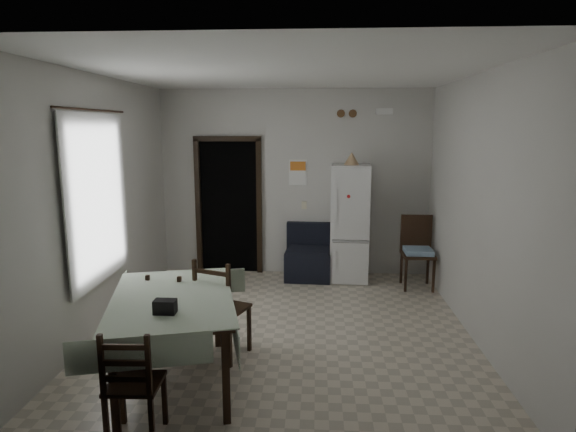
% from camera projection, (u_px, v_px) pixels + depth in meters
% --- Properties ---
extents(ground, '(4.50, 4.50, 0.00)m').
position_uv_depth(ground, '(285.00, 329.00, 5.61)').
color(ground, '#BEB29B').
rests_on(ground, ground).
extents(ceiling, '(4.20, 4.50, 0.02)m').
position_uv_depth(ceiling, '(285.00, 71.00, 5.08)').
color(ceiling, white).
rests_on(ceiling, ground).
extents(wall_back, '(4.20, 0.02, 2.90)m').
position_uv_depth(wall_back, '(295.00, 183.00, 7.55)').
color(wall_back, beige).
rests_on(wall_back, ground).
extents(wall_front, '(4.20, 0.02, 2.90)m').
position_uv_depth(wall_front, '(263.00, 263.00, 3.14)').
color(wall_front, beige).
rests_on(wall_front, ground).
extents(wall_left, '(0.02, 4.50, 2.90)m').
position_uv_depth(wall_left, '(101.00, 205.00, 5.47)').
color(wall_left, beige).
rests_on(wall_left, ground).
extents(wall_right, '(0.02, 4.50, 2.90)m').
position_uv_depth(wall_right, '(478.00, 209.00, 5.22)').
color(wall_right, beige).
rests_on(wall_right, ground).
extents(doorway, '(1.06, 0.52, 2.22)m').
position_uv_depth(doorway, '(231.00, 205.00, 7.89)').
color(doorway, black).
rests_on(doorway, ground).
extents(window_recess, '(0.10, 1.20, 1.60)m').
position_uv_depth(window_recess, '(88.00, 199.00, 5.26)').
color(window_recess, silver).
rests_on(window_recess, ground).
extents(curtain, '(0.02, 1.45, 1.85)m').
position_uv_depth(curtain, '(98.00, 199.00, 5.25)').
color(curtain, beige).
rests_on(curtain, ground).
extents(curtain_rod, '(0.02, 1.60, 0.02)m').
position_uv_depth(curtain_rod, '(92.00, 110.00, 5.08)').
color(curtain_rod, black).
rests_on(curtain_rod, ground).
extents(calendar, '(0.28, 0.02, 0.40)m').
position_uv_depth(calendar, '(298.00, 172.00, 7.51)').
color(calendar, white).
rests_on(calendar, ground).
extents(calendar_image, '(0.24, 0.01, 0.14)m').
position_uv_depth(calendar_image, '(298.00, 166.00, 7.48)').
color(calendar_image, orange).
rests_on(calendar_image, ground).
extents(light_switch, '(0.08, 0.02, 0.12)m').
position_uv_depth(light_switch, '(304.00, 205.00, 7.60)').
color(light_switch, beige).
rests_on(light_switch, ground).
extents(vent_left, '(0.12, 0.03, 0.12)m').
position_uv_depth(vent_left, '(341.00, 114.00, 7.30)').
color(vent_left, brown).
rests_on(vent_left, ground).
extents(vent_right, '(0.12, 0.03, 0.12)m').
position_uv_depth(vent_right, '(353.00, 113.00, 7.29)').
color(vent_right, brown).
rests_on(vent_right, ground).
extents(emergency_light, '(0.25, 0.07, 0.09)m').
position_uv_depth(emergency_light, '(384.00, 111.00, 7.23)').
color(emergency_light, white).
rests_on(emergency_light, ground).
extents(fridge, '(0.60, 0.60, 1.77)m').
position_uv_depth(fridge, '(350.00, 223.00, 7.29)').
color(fridge, silver).
rests_on(fridge, ground).
extents(tan_cone, '(0.24, 0.24, 0.19)m').
position_uv_depth(tan_cone, '(352.00, 159.00, 7.10)').
color(tan_cone, tan).
rests_on(tan_cone, fridge).
extents(navy_seat, '(0.72, 0.70, 0.84)m').
position_uv_depth(navy_seat, '(308.00, 252.00, 7.42)').
color(navy_seat, black).
rests_on(navy_seat, ground).
extents(corner_chair, '(0.46, 0.46, 1.05)m').
position_uv_depth(corner_chair, '(418.00, 253.00, 6.96)').
color(corner_chair, black).
rests_on(corner_chair, ground).
extents(dining_table, '(1.42, 1.82, 0.84)m').
position_uv_depth(dining_table, '(174.00, 340.00, 4.36)').
color(dining_table, '#A8B89E').
rests_on(dining_table, ground).
extents(black_bag, '(0.18, 0.11, 0.11)m').
position_uv_depth(black_bag, '(165.00, 307.00, 3.89)').
color(black_bag, black).
rests_on(black_bag, dining_table).
extents(dining_chair_far_left, '(0.41, 0.41, 0.89)m').
position_uv_depth(dining_chair_far_left, '(172.00, 312.00, 4.95)').
color(dining_chair_far_left, black).
rests_on(dining_chair_far_left, ground).
extents(dining_chair_far_right, '(0.58, 0.58, 1.05)m').
position_uv_depth(dining_chair_far_right, '(223.00, 307.00, 4.88)').
color(dining_chair_far_right, black).
rests_on(dining_chair_far_right, ground).
extents(dining_chair_near_head, '(0.40, 0.40, 0.91)m').
position_uv_depth(dining_chair_near_head, '(135.00, 382.00, 3.58)').
color(dining_chair_near_head, black).
rests_on(dining_chair_near_head, ground).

